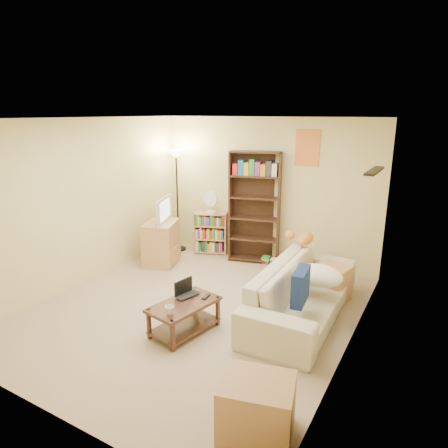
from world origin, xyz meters
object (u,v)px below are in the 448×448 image
Objects in this scene: tv_stand at (161,243)px; floor_lamp at (176,172)px; television at (160,210)px; desk_fan at (211,201)px; end_cabinet at (257,408)px; mug at (170,310)px; side_table at (331,283)px; laptop at (191,297)px; sofa at (303,292)px; coffee_table at (184,314)px; short_bookshelf at (211,233)px; tabby_cat at (303,238)px; tall_bookshelf at (255,205)px.

floor_lamp reaches higher than tv_stand.
desk_fan is at bearing -52.01° from television.
end_cabinet is at bearing -53.81° from desk_fan.
mug is 2.39m from side_table.
floor_lamp reaches higher than laptop.
floor_lamp is at bearing 63.91° from sofa.
laptop reaches higher than coffee_table.
short_bookshelf is (-1.19, 2.56, 0.15)m from coffee_table.
tabby_cat reaches higher than short_bookshelf.
tabby_cat is 0.71× the size of tv_stand.
tabby_cat is 0.57× the size of coffee_table.
laptop is at bearing -63.04° from tv_stand.
laptop is 2.70× the size of mug.
floor_lamp is at bearing 133.56° from end_cabinet.
tabby_cat is at bearing 154.18° from side_table.
tabby_cat is at bearing 18.61° from sofa.
desk_fan is (-2.26, 1.44, 0.68)m from sofa.
desk_fan reaches higher than short_bookshelf.
tv_stand is at bearing -173.56° from tabby_cat.
tv_stand is at bearing -179.57° from side_table.
tv_stand is (-1.68, 1.99, -0.06)m from mug.
tv_stand is 2.97m from side_table.
mug is 0.23× the size of end_cabinet.
television reaches higher than laptop.
desk_fan is (-0.84, -0.07, -0.01)m from tall_bookshelf.
sofa is at bearing -32.64° from tv_stand.
side_table reaches higher than coffee_table.
desk_fan is at bearing 125.37° from coffee_table.
mug is (0.03, -0.46, 0.04)m from laptop.
television is at bearing -121.72° from desk_fan.
floor_lamp is (-0.17, 0.73, 0.55)m from television.
short_bookshelf is 0.41× the size of floor_lamp.
television reaches higher than sofa.
tall_bookshelf is 3.31× the size of end_cabinet.
tabby_cat is at bearing 102.33° from end_cabinet.
end_cabinet reaches higher than laptop.
laptop is at bearing -153.04° from television.
television is 1.63m from tall_bookshelf.
tv_stand reaches higher than sofa.
short_bookshelf is (-1.18, 2.40, -0.00)m from laptop.
sofa is 2.18m from tall_bookshelf.
mug is 0.07× the size of floor_lamp.
tabby_cat is at bearing 79.11° from coffee_table.
end_cabinet is at bearing -46.44° from floor_lamp.
side_table is (0.20, 0.63, -0.08)m from sofa.
tabby_cat is 0.90× the size of end_cabinet.
sofa is at bearing -122.64° from television.
television reaches higher than side_table.
sofa is at bearing -107.68° from side_table.
floor_lamp is (-1.85, 2.72, 1.09)m from mug.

